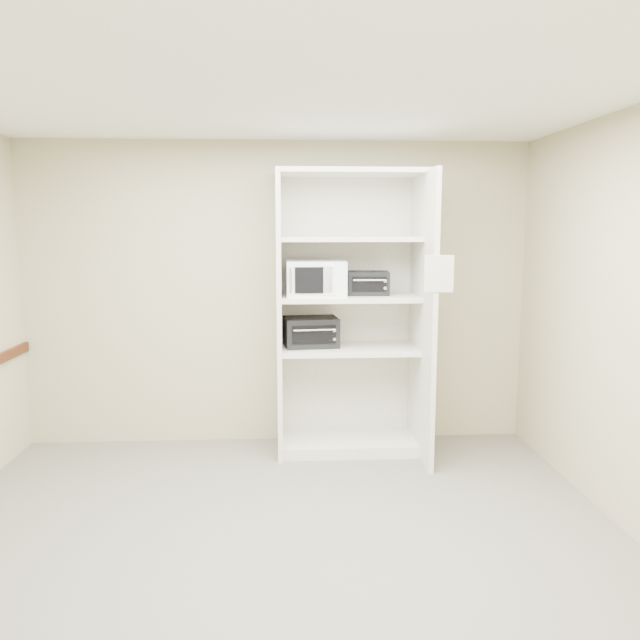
{
  "coord_description": "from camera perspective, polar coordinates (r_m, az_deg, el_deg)",
  "views": [
    {
      "loc": [
        0.06,
        -3.59,
        1.94
      ],
      "look_at": [
        0.35,
        1.39,
        1.2
      ],
      "focal_mm": 35.0,
      "sensor_mm": 36.0,
      "label": 1
    }
  ],
  "objects": [
    {
      "name": "floor",
      "position": [
        4.08,
        -4.03,
        -20.01
      ],
      "size": [
        4.5,
        4.0,
        0.01
      ],
      "primitive_type": "cube",
      "color": "#666058",
      "rests_on": "ground"
    },
    {
      "name": "ceiling",
      "position": [
        3.67,
        -4.5,
        20.3
      ],
      "size": [
        4.5,
        4.0,
        0.01
      ],
      "primitive_type": "cube",
      "color": "white"
    },
    {
      "name": "wall_back",
      "position": [
        5.62,
        -3.92,
        2.36
      ],
      "size": [
        4.5,
        0.02,
        2.7
      ],
      "primitive_type": "cube",
      "color": "tan",
      "rests_on": "ground"
    },
    {
      "name": "wall_front",
      "position": [
        1.7,
        -5.37,
        -12.05
      ],
      "size": [
        4.5,
        0.02,
        2.7
      ],
      "primitive_type": "cube",
      "color": "tan",
      "rests_on": "ground"
    },
    {
      "name": "shelving_unit",
      "position": [
        5.39,
        3.16,
        -0.25
      ],
      "size": [
        1.24,
        0.92,
        2.42
      ],
      "color": "white",
      "rests_on": "floor"
    },
    {
      "name": "microwave",
      "position": [
        5.29,
        -0.4,
        3.84
      ],
      "size": [
        0.51,
        0.39,
        0.3
      ],
      "primitive_type": "cube",
      "rotation": [
        0.0,
        0.0,
        0.02
      ],
      "color": "white",
      "rests_on": "shelving_unit"
    },
    {
      "name": "toaster_oven_upper",
      "position": [
        5.4,
        4.4,
        3.39
      ],
      "size": [
        0.36,
        0.28,
        0.2
      ],
      "primitive_type": "cube",
      "rotation": [
        0.0,
        0.0,
        -0.05
      ],
      "color": "black",
      "rests_on": "shelving_unit"
    },
    {
      "name": "toaster_oven_lower",
      "position": [
        5.43,
        -0.82,
        -1.09
      ],
      "size": [
        0.49,
        0.39,
        0.25
      ],
      "primitive_type": "cube",
      "rotation": [
        0.0,
        0.0,
        0.1
      ],
      "color": "black",
      "rests_on": "shelving_unit"
    },
    {
      "name": "paper_sign",
      "position": [
        4.82,
        10.84,
        4.18
      ],
      "size": [
        0.22,
        0.01,
        0.28
      ],
      "primitive_type": "cube",
      "rotation": [
        0.0,
        0.0,
        -0.03
      ],
      "color": "white",
      "rests_on": "shelving_unit"
    }
  ]
}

